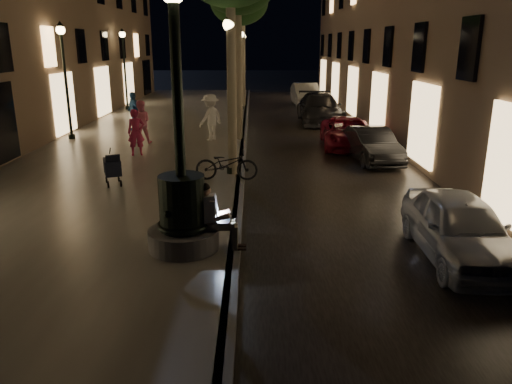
{
  "coord_description": "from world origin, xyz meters",
  "views": [
    {
      "loc": [
        0.38,
        -7.25,
        4.13
      ],
      "look_at": [
        0.45,
        3.0,
        1.07
      ],
      "focal_mm": 35.0,
      "sensor_mm": 36.0,
      "label": 1
    }
  ],
  "objects_px": {
    "pedestrian_red": "(136,132)",
    "bicycle": "(227,164)",
    "pedestrian_white": "(211,117)",
    "car_second": "(372,145)",
    "stroller": "(112,167)",
    "pedestrian_blue": "(134,111)",
    "lamp_left_b": "(64,66)",
    "car_third": "(348,133)",
    "car_fifth": "(305,95)",
    "fountain_lamppost": "(182,200)",
    "tree_far": "(243,5)",
    "lamp_curb_d": "(244,56)",
    "lamp_curb_b": "(238,64)",
    "car_front": "(460,227)",
    "lamp_curb_a": "(230,75)",
    "seated_man_laptop": "(214,214)",
    "tree_third": "(239,3)",
    "pedestrian_pink": "(141,122)",
    "lamp_left_c": "(124,59)",
    "car_rear": "(320,108)",
    "lamp_curb_c": "(241,59)"
  },
  "relations": [
    {
      "from": "pedestrian_blue",
      "to": "lamp_left_b",
      "type": "bearing_deg",
      "value": -84.19
    },
    {
      "from": "car_front",
      "to": "pedestrian_red",
      "type": "xyz_separation_m",
      "value": [
        -8.31,
        8.77,
        0.39
      ]
    },
    {
      "from": "seated_man_laptop",
      "to": "pedestrian_pink",
      "type": "height_order",
      "value": "pedestrian_pink"
    },
    {
      "from": "stroller",
      "to": "car_second",
      "type": "bearing_deg",
      "value": 3.79
    },
    {
      "from": "pedestrian_white",
      "to": "car_fifth",
      "type": "bearing_deg",
      "value": -163.26
    },
    {
      "from": "lamp_curb_a",
      "to": "bicycle",
      "type": "xyz_separation_m",
      "value": [
        -0.1,
        -0.8,
        -2.55
      ]
    },
    {
      "from": "car_second",
      "to": "pedestrian_blue",
      "type": "height_order",
      "value": "pedestrian_blue"
    },
    {
      "from": "stroller",
      "to": "bicycle",
      "type": "height_order",
      "value": "stroller"
    },
    {
      "from": "seated_man_laptop",
      "to": "lamp_curb_a",
      "type": "relative_size",
      "value": 0.28
    },
    {
      "from": "pedestrian_white",
      "to": "car_third",
      "type": "bearing_deg",
      "value": 121.56
    },
    {
      "from": "pedestrian_red",
      "to": "bicycle",
      "type": "bearing_deg",
      "value": -62.97
    },
    {
      "from": "car_rear",
      "to": "pedestrian_pink",
      "type": "relative_size",
      "value": 3.06
    },
    {
      "from": "car_rear",
      "to": "pedestrian_red",
      "type": "height_order",
      "value": "pedestrian_red"
    },
    {
      "from": "stroller",
      "to": "pedestrian_white",
      "type": "bearing_deg",
      "value": 51.6
    },
    {
      "from": "tree_far",
      "to": "lamp_curb_b",
      "type": "relative_size",
      "value": 1.56
    },
    {
      "from": "lamp_curb_d",
      "to": "car_fifth",
      "type": "height_order",
      "value": "lamp_curb_d"
    },
    {
      "from": "pedestrian_red",
      "to": "pedestrian_blue",
      "type": "distance_m",
      "value": 5.58
    },
    {
      "from": "car_fifth",
      "to": "fountain_lamppost",
      "type": "bearing_deg",
      "value": -103.07
    },
    {
      "from": "lamp_curb_a",
      "to": "car_front",
      "type": "bearing_deg",
      "value": -51.9
    },
    {
      "from": "fountain_lamppost",
      "to": "tree_far",
      "type": "height_order",
      "value": "tree_far"
    },
    {
      "from": "lamp_curb_d",
      "to": "tree_far",
      "type": "bearing_deg",
      "value": -89.24
    },
    {
      "from": "car_second",
      "to": "bicycle",
      "type": "xyz_separation_m",
      "value": [
        -5.08,
        -3.23,
        0.07
      ]
    },
    {
      "from": "fountain_lamppost",
      "to": "seated_man_laptop",
      "type": "xyz_separation_m",
      "value": [
        0.61,
        0.0,
        -0.3
      ]
    },
    {
      "from": "pedestrian_pink",
      "to": "lamp_left_c",
      "type": "bearing_deg",
      "value": -83.22
    },
    {
      "from": "pedestrian_red",
      "to": "car_fifth",
      "type": "bearing_deg",
      "value": 47.12
    },
    {
      "from": "tree_third",
      "to": "car_third",
      "type": "distance_m",
      "value": 10.03
    },
    {
      "from": "tree_third",
      "to": "pedestrian_blue",
      "type": "relative_size",
      "value": 4.02
    },
    {
      "from": "tree_third",
      "to": "lamp_left_c",
      "type": "relative_size",
      "value": 1.5
    },
    {
      "from": "seated_man_laptop",
      "to": "lamp_curb_b",
      "type": "relative_size",
      "value": 0.28
    },
    {
      "from": "tree_far",
      "to": "lamp_curb_a",
      "type": "distance_m",
      "value": 18.28
    },
    {
      "from": "lamp_curb_d",
      "to": "car_fifth",
      "type": "bearing_deg",
      "value": -47.73
    },
    {
      "from": "car_front",
      "to": "car_rear",
      "type": "xyz_separation_m",
      "value": [
        -0.46,
        17.79,
        0.12
      ]
    },
    {
      "from": "pedestrian_blue",
      "to": "car_front",
      "type": "bearing_deg",
      "value": -3.72
    },
    {
      "from": "pedestrian_white",
      "to": "car_second",
      "type": "bearing_deg",
      "value": 100.21
    },
    {
      "from": "lamp_curb_c",
      "to": "bicycle",
      "type": "distance_m",
      "value": 16.99
    },
    {
      "from": "fountain_lamppost",
      "to": "car_rear",
      "type": "distance_m",
      "value": 18.42
    },
    {
      "from": "car_rear",
      "to": "car_front",
      "type": "bearing_deg",
      "value": -88.45
    },
    {
      "from": "lamp_curb_b",
      "to": "pedestrian_blue",
      "type": "relative_size",
      "value": 2.69
    },
    {
      "from": "tree_third",
      "to": "car_third",
      "type": "xyz_separation_m",
      "value": [
        4.59,
        -7.0,
        -5.53
      ]
    },
    {
      "from": "car_rear",
      "to": "car_second",
      "type": "bearing_deg",
      "value": -85.77
    },
    {
      "from": "lamp_curb_b",
      "to": "lamp_left_b",
      "type": "bearing_deg",
      "value": -164.27
    },
    {
      "from": "fountain_lamppost",
      "to": "lamp_left_b",
      "type": "bearing_deg",
      "value": 118.07
    },
    {
      "from": "lamp_curb_b",
      "to": "pedestrian_pink",
      "type": "relative_size",
      "value": 2.77
    },
    {
      "from": "car_third",
      "to": "fountain_lamppost",
      "type": "bearing_deg",
      "value": -111.78
    },
    {
      "from": "pedestrian_red",
      "to": "pedestrian_blue",
      "type": "relative_size",
      "value": 0.93
    },
    {
      "from": "pedestrian_blue",
      "to": "tree_far",
      "type": "bearing_deg",
      "value": 115.45
    },
    {
      "from": "car_fifth",
      "to": "lamp_curb_a",
      "type": "bearing_deg",
      "value": -104.46
    },
    {
      "from": "tree_third",
      "to": "pedestrian_white",
      "type": "bearing_deg",
      "value": -99.77
    },
    {
      "from": "tree_far",
      "to": "lamp_curb_c",
      "type": "relative_size",
      "value": 1.56
    },
    {
      "from": "bicycle",
      "to": "car_rear",
      "type": "bearing_deg",
      "value": -16.84
    }
  ]
}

